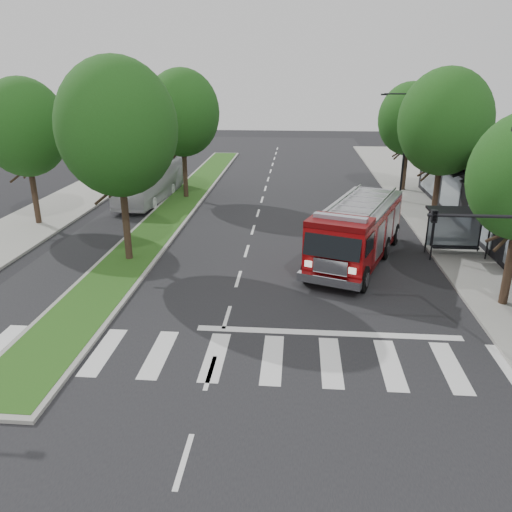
# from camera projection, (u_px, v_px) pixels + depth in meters

# --- Properties ---
(ground) EXTENTS (140.00, 140.00, 0.00)m
(ground) POSITION_uv_depth(u_px,v_px,m) (227.00, 317.00, 20.18)
(ground) COLOR black
(ground) RESTS_ON ground
(sidewalk_right) EXTENTS (5.00, 80.00, 0.15)m
(sidewalk_right) POSITION_uv_depth(u_px,v_px,m) (467.00, 244.00, 28.54)
(sidewalk_right) COLOR gray
(sidewalk_right) RESTS_ON ground
(sidewalk_left) EXTENTS (5.00, 80.00, 0.15)m
(sidewalk_left) POSITION_uv_depth(u_px,v_px,m) (15.00, 233.00, 30.63)
(sidewalk_left) COLOR gray
(sidewalk_left) RESTS_ON ground
(median) EXTENTS (3.00, 50.00, 0.15)m
(median) POSITION_uv_depth(u_px,v_px,m) (181.00, 203.00, 37.45)
(median) COLOR gray
(median) RESTS_ON ground
(bus_shelter) EXTENTS (3.20, 1.60, 2.61)m
(bus_shelter) POSITION_uv_depth(u_px,v_px,m) (458.00, 220.00, 26.23)
(bus_shelter) COLOR black
(bus_shelter) RESTS_ON ground
(tree_right_mid) EXTENTS (5.60, 5.60, 9.72)m
(tree_right_mid) POSITION_uv_depth(u_px,v_px,m) (445.00, 122.00, 30.14)
(tree_right_mid) COLOR black
(tree_right_mid) RESTS_ON ground
(tree_right_far) EXTENTS (5.00, 5.00, 8.73)m
(tree_right_far) POSITION_uv_depth(u_px,v_px,m) (410.00, 119.00, 39.72)
(tree_right_far) COLOR black
(tree_right_far) RESTS_ON ground
(tree_median_near) EXTENTS (5.80, 5.80, 10.16)m
(tree_median_near) POSITION_uv_depth(u_px,v_px,m) (117.00, 128.00, 23.91)
(tree_median_near) COLOR black
(tree_median_near) RESTS_ON ground
(tree_median_far) EXTENTS (5.60, 5.60, 9.72)m
(tree_median_far) POSITION_uv_depth(u_px,v_px,m) (182.00, 113.00, 37.11)
(tree_median_far) COLOR black
(tree_median_far) RESTS_ON ground
(tree_left_mid) EXTENTS (5.20, 5.20, 9.16)m
(tree_left_mid) POSITION_uv_depth(u_px,v_px,m) (24.00, 128.00, 30.36)
(tree_left_mid) COLOR black
(tree_left_mid) RESTS_ON ground
(streetlight_right_far) EXTENTS (2.11, 0.20, 8.00)m
(streetlight_right_far) POSITION_uv_depth(u_px,v_px,m) (403.00, 143.00, 36.54)
(streetlight_right_far) COLOR black
(streetlight_right_far) RESTS_ON ground
(fire_engine) EXTENTS (6.02, 9.99, 3.33)m
(fire_engine) POSITION_uv_depth(u_px,v_px,m) (357.00, 232.00, 25.67)
(fire_engine) COLOR #540406
(fire_engine) RESTS_ON ground
(city_bus) EXTENTS (2.91, 10.37, 2.86)m
(city_bus) POSITION_uv_depth(u_px,v_px,m) (151.00, 182.00, 38.38)
(city_bus) COLOR silver
(city_bus) RESTS_ON ground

